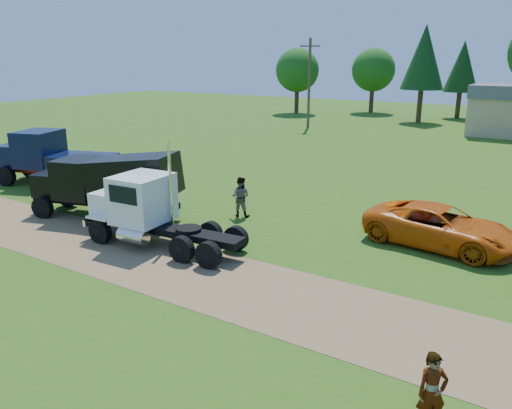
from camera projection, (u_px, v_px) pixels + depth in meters
The scene contains 9 objects.
ground at pixel (217, 280), 16.82m from camera, with size 140.00×140.00×0.00m, color #305913.
dirt_track at pixel (217, 280), 16.82m from camera, with size 120.00×4.20×0.01m, color brown.
white_semi_tractor at pixel (144, 209), 19.82m from camera, with size 6.91×2.70×4.12m.
black_dump_truck at pixel (109, 181), 22.86m from camera, with size 7.39×4.01×3.14m.
navy_truck at pixel (50, 157), 29.09m from camera, with size 7.29×4.48×3.11m.
orange_pickup at pixel (440, 227), 19.62m from camera, with size 2.69×5.84×1.62m, color #D35809.
spectator_a at pixel (432, 392), 9.87m from camera, with size 0.63×0.41×1.73m, color #999999.
spectator_b at pixel (240, 197), 23.24m from camera, with size 0.92×0.72×1.90m, color #999999.
tan_shed at pixel (506, 110), 46.54m from camera, with size 6.20×5.40×4.70m.
Camera 1 is at (9.29, -12.33, 7.26)m, focal length 35.00 mm.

